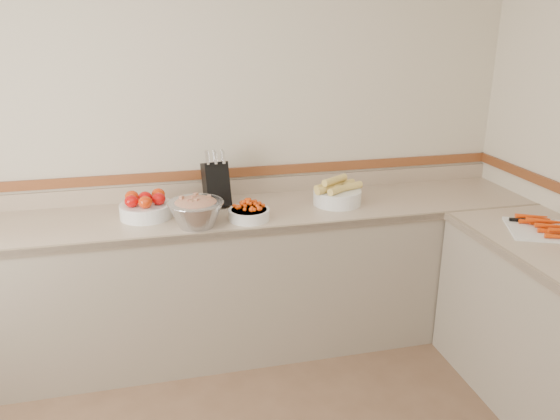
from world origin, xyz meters
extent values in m
plane|color=beige|center=(0.00, 2.00, 1.30)|extent=(4.00, 0.00, 4.00)
cube|color=tan|center=(0.00, 1.68, 0.88)|extent=(4.00, 0.65, 0.04)
cube|color=gray|center=(0.00, 1.68, 0.43)|extent=(4.00, 0.63, 0.86)
cube|color=gray|center=(0.00, 1.36, 0.88)|extent=(4.00, 0.02, 0.04)
cube|color=tan|center=(0.00, 1.99, 0.95)|extent=(4.00, 0.02, 0.10)
cube|color=brown|center=(0.00, 1.99, 1.05)|extent=(4.00, 0.02, 0.06)
cube|color=black|center=(0.06, 1.80, 1.03)|extent=(0.17, 0.20, 0.29)
cylinder|color=silver|center=(0.01, 1.77, 1.21)|extent=(0.02, 0.04, 0.07)
cylinder|color=silver|center=(0.06, 1.77, 1.21)|extent=(0.02, 0.04, 0.07)
cylinder|color=silver|center=(0.11, 1.77, 1.21)|extent=(0.02, 0.04, 0.07)
cylinder|color=silver|center=(0.01, 1.80, 1.21)|extent=(0.02, 0.04, 0.07)
cylinder|color=silver|center=(0.06, 1.80, 1.21)|extent=(0.02, 0.04, 0.07)
cylinder|color=silver|center=(0.11, 1.80, 1.21)|extent=(0.02, 0.04, 0.07)
cylinder|color=silver|center=(0.01, 1.83, 1.21)|extent=(0.02, 0.04, 0.07)
cylinder|color=silver|center=(0.06, 1.83, 1.21)|extent=(0.02, 0.04, 0.07)
cylinder|color=silver|center=(0.11, 1.83, 1.21)|extent=(0.02, 0.04, 0.07)
cylinder|color=white|center=(-0.36, 1.69, 0.94)|extent=(0.30, 0.30, 0.08)
torus|color=white|center=(-0.36, 1.69, 0.97)|extent=(0.30, 0.30, 0.01)
cylinder|color=white|center=(-0.36, 1.69, 0.97)|extent=(0.26, 0.26, 0.01)
ellipsoid|color=red|center=(-0.43, 1.65, 1.01)|extent=(0.08, 0.08, 0.07)
ellipsoid|color=red|center=(-0.36, 1.61, 1.01)|extent=(0.08, 0.08, 0.07)
ellipsoid|color=red|center=(-0.29, 1.66, 1.01)|extent=(0.08, 0.08, 0.07)
ellipsoid|color=red|center=(-0.43, 1.74, 1.01)|extent=(0.08, 0.08, 0.07)
ellipsoid|color=red|center=(-0.36, 1.70, 1.01)|extent=(0.08, 0.08, 0.07)
ellipsoid|color=red|center=(-0.29, 1.75, 1.01)|extent=(0.08, 0.08, 0.07)
cylinder|color=white|center=(0.21, 1.51, 0.93)|extent=(0.23, 0.23, 0.06)
torus|color=white|center=(0.21, 1.51, 0.95)|extent=(0.24, 0.24, 0.01)
cylinder|color=white|center=(0.21, 1.51, 0.95)|extent=(0.20, 0.20, 0.01)
sphere|color=#E74008|center=(0.18, 1.52, 1.00)|extent=(0.03, 0.03, 0.03)
sphere|color=#E74008|center=(0.28, 1.52, 0.98)|extent=(0.03, 0.03, 0.03)
sphere|color=#E74008|center=(0.26, 1.53, 0.99)|extent=(0.03, 0.03, 0.03)
sphere|color=#E74008|center=(0.27, 1.55, 0.98)|extent=(0.03, 0.03, 0.03)
sphere|color=#E74008|center=(0.20, 1.57, 0.99)|extent=(0.03, 0.03, 0.03)
sphere|color=#E74008|center=(0.20, 1.52, 1.00)|extent=(0.03, 0.03, 0.03)
sphere|color=#E74008|center=(0.21, 1.51, 1.00)|extent=(0.03, 0.03, 0.03)
sphere|color=#E74008|center=(0.24, 1.53, 0.99)|extent=(0.03, 0.03, 0.03)
sphere|color=#E74008|center=(0.13, 1.54, 0.98)|extent=(0.03, 0.03, 0.03)
sphere|color=#E74008|center=(0.14, 1.53, 0.98)|extent=(0.03, 0.03, 0.03)
sphere|color=#E74008|center=(0.21, 1.51, 1.01)|extent=(0.03, 0.03, 0.03)
sphere|color=#E74008|center=(0.21, 1.51, 1.00)|extent=(0.03, 0.03, 0.03)
sphere|color=#E74008|center=(0.21, 1.56, 0.99)|extent=(0.03, 0.03, 0.03)
sphere|color=#E74008|center=(0.18, 1.51, 1.00)|extent=(0.03, 0.03, 0.03)
sphere|color=#E74008|center=(0.21, 1.51, 1.00)|extent=(0.03, 0.03, 0.03)
sphere|color=#E74008|center=(0.13, 1.49, 0.98)|extent=(0.03, 0.03, 0.03)
sphere|color=#E74008|center=(0.25, 1.45, 0.98)|extent=(0.03, 0.03, 0.03)
sphere|color=#E74008|center=(0.25, 1.46, 0.99)|extent=(0.03, 0.03, 0.03)
sphere|color=#E74008|center=(0.16, 1.58, 0.98)|extent=(0.03, 0.03, 0.03)
sphere|color=#E74008|center=(0.16, 1.49, 0.99)|extent=(0.03, 0.03, 0.03)
sphere|color=#E74008|center=(0.14, 1.50, 0.98)|extent=(0.03, 0.03, 0.03)
sphere|color=#E74008|center=(0.19, 1.55, 1.00)|extent=(0.03, 0.03, 0.03)
sphere|color=#E74008|center=(0.19, 1.56, 0.99)|extent=(0.03, 0.03, 0.03)
sphere|color=#E74008|center=(0.25, 1.44, 0.98)|extent=(0.03, 0.03, 0.03)
sphere|color=#E74008|center=(0.22, 1.44, 0.98)|extent=(0.03, 0.03, 0.03)
sphere|color=#E74008|center=(0.18, 1.58, 0.98)|extent=(0.03, 0.03, 0.03)
sphere|color=#E74008|center=(0.19, 1.54, 1.00)|extent=(0.03, 0.03, 0.03)
sphere|color=#E74008|center=(0.22, 1.46, 0.99)|extent=(0.03, 0.03, 0.03)
sphere|color=#E74008|center=(0.17, 1.51, 1.00)|extent=(0.03, 0.03, 0.03)
sphere|color=#E74008|center=(0.22, 1.49, 1.00)|extent=(0.03, 0.03, 0.03)
sphere|color=#E74008|center=(0.27, 1.55, 0.98)|extent=(0.03, 0.03, 0.03)
sphere|color=#E74008|center=(0.18, 1.59, 0.98)|extent=(0.03, 0.03, 0.03)
sphere|color=#E74008|center=(0.25, 1.58, 0.98)|extent=(0.03, 0.03, 0.03)
sphere|color=#E74008|center=(0.19, 1.51, 1.00)|extent=(0.03, 0.03, 0.03)
sphere|color=#E74008|center=(0.26, 1.48, 0.99)|extent=(0.03, 0.03, 0.03)
sphere|color=#E74008|center=(0.21, 1.51, 1.00)|extent=(0.03, 0.03, 0.03)
sphere|color=#E74008|center=(0.20, 1.49, 1.01)|extent=(0.03, 0.03, 0.03)
sphere|color=#E74008|center=(0.22, 1.47, 0.99)|extent=(0.03, 0.03, 0.03)
sphere|color=#E74008|center=(0.29, 1.54, 0.98)|extent=(0.03, 0.03, 0.03)
cylinder|color=white|center=(0.79, 1.66, 0.94)|extent=(0.29, 0.29, 0.09)
torus|color=white|center=(0.79, 1.66, 0.98)|extent=(0.30, 0.30, 0.01)
cylinder|color=#F3CD65|center=(0.72, 1.64, 1.01)|extent=(0.19, 0.13, 0.05)
cylinder|color=#F3CD65|center=(0.79, 1.61, 1.01)|extent=(0.19, 0.15, 0.05)
cylinder|color=#F3CD65|center=(0.85, 1.64, 1.01)|extent=(0.20, 0.11, 0.05)
cylinder|color=#F3CD65|center=(0.73, 1.70, 1.01)|extent=(0.19, 0.14, 0.05)
cylinder|color=#F3CD65|center=(0.82, 1.71, 1.01)|extent=(0.20, 0.09, 0.05)
cylinder|color=#F3CD65|center=(0.77, 1.66, 1.05)|extent=(0.19, 0.14, 0.05)
cylinder|color=#B2B2BA|center=(-0.09, 1.47, 0.97)|extent=(0.31, 0.31, 0.14)
torus|color=#B2B2BA|center=(-0.09, 1.47, 1.04)|extent=(0.31, 0.31, 0.01)
ellipsoid|color=#BE1547|center=(-0.09, 1.47, 1.03)|extent=(0.25, 0.25, 0.08)
cube|color=#BE1547|center=(-0.09, 1.44, 1.06)|extent=(0.03, 0.03, 0.02)
cube|color=#A0C45F|center=(-0.09, 1.46, 1.05)|extent=(0.03, 0.03, 0.02)
cube|color=#BE1547|center=(-0.08, 1.54, 1.06)|extent=(0.03, 0.03, 0.02)
cube|color=#A0C45F|center=(-0.17, 1.49, 1.06)|extent=(0.03, 0.03, 0.02)
cube|color=#BE1547|center=(-0.10, 1.49, 1.07)|extent=(0.02, 0.02, 0.02)
cube|color=#A0C45F|center=(-0.13, 1.44, 1.06)|extent=(0.02, 0.02, 0.02)
cube|color=#BE1547|center=(-0.09, 1.47, 1.04)|extent=(0.02, 0.02, 0.02)
cube|color=#A0C45F|center=(-0.09, 1.52, 1.04)|extent=(0.03, 0.03, 0.02)
cube|color=#BE1547|center=(-0.10, 1.47, 1.05)|extent=(0.03, 0.03, 0.02)
cube|color=#A0C45F|center=(-0.08, 1.45, 1.05)|extent=(0.03, 0.03, 0.02)
cube|color=#BE1547|center=(-0.12, 1.43, 1.06)|extent=(0.03, 0.03, 0.02)
cube|color=#A0C45F|center=(-0.02, 1.49, 1.06)|extent=(0.02, 0.02, 0.02)
cube|color=#BE1547|center=(-0.09, 1.43, 1.06)|extent=(0.03, 0.03, 0.02)
cube|color=#A0C45F|center=(-0.11, 1.49, 1.05)|extent=(0.03, 0.03, 0.02)
cube|color=white|center=(1.75, 0.95, 0.91)|extent=(0.53, 0.48, 0.01)
cone|color=#E73F08|center=(1.75, 0.89, 0.93)|extent=(0.16, 0.09, 0.03)
cone|color=#E73F08|center=(1.75, 0.91, 0.95)|extent=(0.16, 0.09, 0.03)
cone|color=#E73F08|center=(1.75, 0.94, 0.93)|extent=(0.16, 0.09, 0.03)
cone|color=#E73F08|center=(1.75, 0.96, 0.93)|extent=(0.16, 0.09, 0.03)
cone|color=#E73F08|center=(1.75, 0.99, 0.95)|extent=(0.16, 0.09, 0.03)
cone|color=#E73F08|center=(1.75, 1.01, 0.93)|extent=(0.16, 0.09, 0.03)
cone|color=#E73F08|center=(1.75, 1.04, 0.93)|extent=(0.16, 0.09, 0.03)
cone|color=#E73F08|center=(1.75, 1.06, 0.95)|extent=(0.16, 0.09, 0.03)
cone|color=#E73F08|center=(1.75, 1.09, 0.93)|extent=(0.16, 0.09, 0.03)
cube|color=silver|center=(1.78, 1.10, 0.92)|extent=(0.18, 0.10, 0.00)
cube|color=black|center=(1.65, 1.10, 0.92)|extent=(0.09, 0.06, 0.02)
camera|label=1|loc=(-0.30, -1.36, 1.98)|focal=35.00mm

